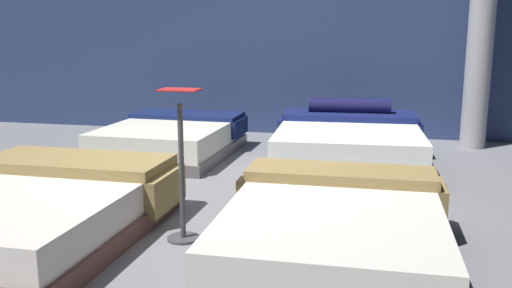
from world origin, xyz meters
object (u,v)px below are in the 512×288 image
Objects in this scene: bed_0 at (35,210)px; price_sign at (182,183)px; bed_1 at (334,233)px; bed_3 at (348,143)px; support_pillar at (482,13)px; bed_2 at (171,139)px.

price_sign is at bearing 9.84° from bed_0.
price_sign reaches higher than bed_1.
support_pillar is (1.56, 1.30, 1.51)m from bed_3.
price_sign reaches higher than bed_3.
bed_0 is 0.59× the size of support_pillar.
bed_0 is 1.14m from price_sign.
bed_1 is at bearing -109.47° from support_pillar.
bed_1 is 3.65m from bed_2.
bed_2 is at bearing 177.42° from bed_3.
support_pillar is at bearing 69.94° from bed_1.
bed_1 is 0.55× the size of support_pillar.
bed_2 is at bearing 112.83° from price_sign.
bed_3 is at bearing -140.07° from support_pillar.
price_sign is at bearing -123.15° from support_pillar.
bed_1 is 1.72× the size of price_sign.
price_sign is at bearing 169.01° from bed_1.
bed_2 is 1.74× the size of price_sign.
bed_2 is 0.93× the size of bed_3.
bed_1 is 4.71m from support_pillar.
bed_2 is (-0.02, 2.85, -0.00)m from bed_0.
support_pillar is (3.73, 1.32, 1.54)m from bed_2.
bed_3 is 2.53m from support_pillar.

